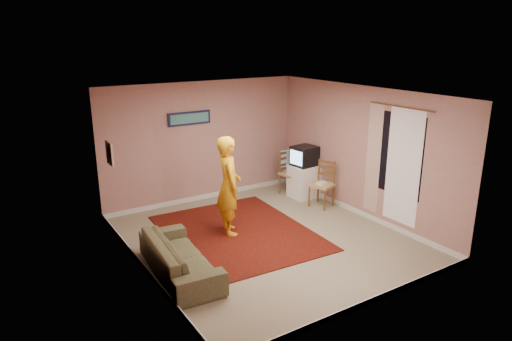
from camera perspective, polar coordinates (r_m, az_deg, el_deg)
ground at (r=8.30m, az=1.29°, el=-8.53°), size 5.00×5.00×0.00m
wall_back at (r=9.94m, az=-6.69°, el=3.57°), size 4.50×0.02×2.60m
wall_front at (r=6.03m, az=14.71°, el=-5.61°), size 4.50×0.02×2.60m
wall_left at (r=6.90m, az=-14.41°, el=-2.75°), size 0.02×5.00×2.60m
wall_right at (r=9.23m, az=13.06°, el=2.24°), size 0.02×5.00×2.60m
ceiling at (r=7.57m, az=1.42°, el=9.59°), size 4.50×5.00×0.02m
baseboard_back at (r=10.28m, az=-6.43°, el=-3.24°), size 4.50×0.02×0.10m
baseboard_front at (r=6.60m, az=13.82°, el=-15.68°), size 4.50×0.02×0.10m
baseboard_left at (r=7.40m, az=-13.63°, el=-11.90°), size 0.02×5.00×0.10m
baseboard_right at (r=9.60m, az=12.53°, el=-5.01°), size 0.02×5.00×0.10m
window at (r=8.61m, az=17.32°, el=1.90°), size 0.01×1.10×1.50m
curtain_sheer at (r=8.56m, az=17.90°, el=0.37°), size 0.01×0.75×2.10m
curtain_floral at (r=8.99m, az=14.45°, el=1.42°), size 0.01×0.35×2.10m
curtain_rod at (r=8.41m, az=17.63°, el=7.60°), size 0.02×1.40×0.02m
picture_back at (r=9.68m, az=-8.32°, el=6.48°), size 0.95×0.04×0.28m
picture_left at (r=8.32m, az=-17.82°, el=2.07°), size 0.04×0.38×0.42m
area_rug at (r=8.53m, az=-2.26°, el=-7.74°), size 2.63×3.21×0.02m
tv_cabinet at (r=10.30m, az=5.98°, el=-1.32°), size 0.58×0.52×0.73m
crt_tv at (r=10.13m, az=6.06°, el=1.83°), size 0.56×0.51×0.44m
chair_a at (r=10.41m, az=4.45°, el=0.27°), size 0.52×0.50×0.54m
dvd_player at (r=10.43m, az=4.44°, el=-0.09°), size 0.36×0.26×0.06m
blue_throw at (r=10.51m, az=3.85°, el=1.54°), size 0.37×0.05×0.39m
chair_b at (r=9.70m, az=8.25°, el=-1.13°), size 0.54×0.55×0.53m
game_console at (r=9.72m, az=8.23°, el=-1.55°), size 0.23×0.18×0.04m
sofa at (r=7.15m, az=-9.51°, el=-10.58°), size 0.91×2.00×0.57m
person at (r=8.23m, az=-3.42°, el=-1.91°), size 0.61×0.76×1.83m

